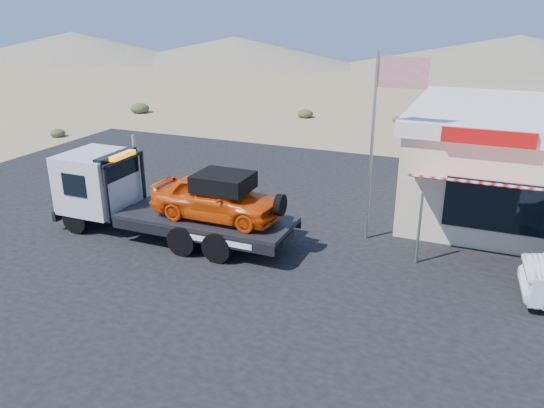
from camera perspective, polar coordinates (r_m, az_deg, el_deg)
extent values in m
plane|color=#A0845B|center=(15.79, -10.87, -7.18)|extent=(120.00, 120.00, 0.00)
cube|color=black|center=(17.30, 0.14, -4.18)|extent=(32.00, 24.00, 0.02)
cylinder|color=black|center=(19.04, -20.32, -1.59)|extent=(0.94, 0.28, 0.94)
cylinder|color=black|center=(20.35, -16.83, 0.21)|extent=(0.94, 0.28, 0.94)
cylinder|color=black|center=(16.60, -9.44, -3.78)|extent=(0.94, 0.52, 0.94)
cylinder|color=black|center=(18.07, -6.34, -1.55)|extent=(0.94, 0.52, 0.94)
cylinder|color=black|center=(16.03, -5.71, -4.50)|extent=(0.94, 0.52, 0.94)
cylinder|color=black|center=(17.55, -2.85, -2.13)|extent=(0.94, 0.52, 0.94)
cube|color=black|center=(17.64, -9.96, -1.82)|extent=(7.69, 0.94, 0.28)
cube|color=silver|center=(19.15, -18.25, 2.36)|extent=(2.06, 2.20, 1.97)
cube|color=black|center=(18.41, -16.35, 4.00)|extent=(0.33, 1.87, 0.84)
cube|color=black|center=(18.44, -15.45, 1.83)|extent=(0.09, 2.06, 1.87)
cube|color=orange|center=(18.14, -15.77, 5.05)|extent=(0.23, 1.12, 0.14)
cube|color=black|center=(17.04, -7.07, -1.54)|extent=(5.62, 2.16, 0.14)
imported|color=#E84607|center=(16.60, -6.05, 0.75)|extent=(4.13, 1.66, 1.41)
cube|color=black|center=(16.30, -5.25, 2.39)|extent=(1.69, 1.41, 0.52)
cube|color=red|center=(16.66, 22.19, 6.63)|extent=(2.60, 0.12, 0.45)
cylinder|color=#99999E|center=(16.12, 15.54, -2.59)|extent=(0.08, 0.08, 2.20)
cylinder|color=#99999E|center=(16.91, 10.66, 5.70)|extent=(0.10, 0.10, 6.00)
cube|color=#B20C14|center=(16.34, 13.86, 13.55)|extent=(1.50, 0.02, 0.90)
ellipsoid|color=#3A4424|center=(34.04, -22.07, 7.13)|extent=(0.89, 0.89, 0.48)
ellipsoid|color=#3A4424|center=(40.14, -14.04, 10.03)|extent=(1.36, 1.36, 0.73)
ellipsoid|color=#3A4424|center=(37.33, 3.59, 9.73)|extent=(1.10, 1.10, 0.59)
ellipsoid|color=#3A4424|center=(36.65, 13.44, 8.89)|extent=(0.82, 0.82, 0.44)
cone|color=#726B59|center=(74.47, -3.96, 16.21)|extent=(36.00, 36.00, 3.50)
cone|color=#726B59|center=(69.76, 24.98, 14.43)|extent=(44.00, 44.00, 4.20)
cone|color=#726B59|center=(86.19, -20.59, 15.69)|extent=(40.00, 40.00, 3.80)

